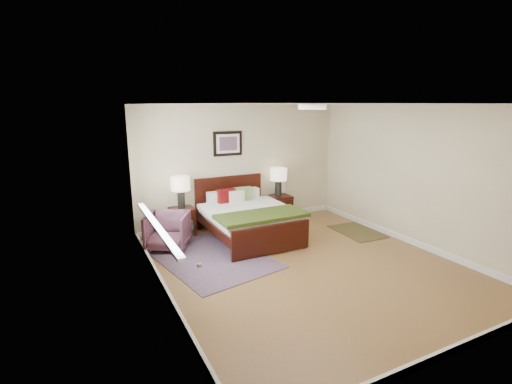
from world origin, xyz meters
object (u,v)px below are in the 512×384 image
lamp_left (181,186)px  armchair (168,231)px  bed (247,214)px  lamp_right (279,176)px  nightstand_left (182,214)px  rug_persian (211,257)px  nightstand_right (278,205)px

lamp_left → armchair: lamp_left is taller
bed → lamp_right: 1.39m
nightstand_left → armchair: armchair is taller
lamp_right → lamp_left: bearing=180.0°
lamp_left → lamp_right: size_ratio=1.00×
lamp_left → rug_persian: bearing=-85.3°
rug_persian → armchair: bearing=114.8°
bed → lamp_left: 1.38m
nightstand_left → rug_persian: (0.11, -1.28, -0.42)m
armchair → nightstand_right: bearing=40.9°
bed → nightstand_left: (-1.07, 0.69, -0.05)m
nightstand_left → rug_persian: 1.35m
bed → lamp_left: size_ratio=3.13×
nightstand_left → rug_persian: nightstand_left is taller
nightstand_right → lamp_right: size_ratio=0.90×
nightstand_right → rug_persian: size_ratio=0.25×
nightstand_right → lamp_left: size_ratio=0.90×
lamp_right → armchair: 2.72m
nightstand_right → armchair: bearing=-167.7°
lamp_left → armchair: bearing=-126.2°
rug_persian → nightstand_right: bearing=21.3°
bed → armchair: bearing=174.7°
armchair → rug_persian: bearing=-25.6°
nightstand_left → lamp_left: (-0.00, 0.02, 0.55)m
bed → nightstand_right: size_ratio=3.48×
nightstand_right → armchair: size_ratio=0.77×
nightstand_left → bed: bearing=-32.9°
lamp_left → nightstand_left: bearing=-90.0°
lamp_right → armchair: size_ratio=0.86×
nightstand_left → armchair: size_ratio=0.76×
armchair → lamp_left: bearing=82.5°
bed → lamp_left: (-1.07, 0.71, 0.50)m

